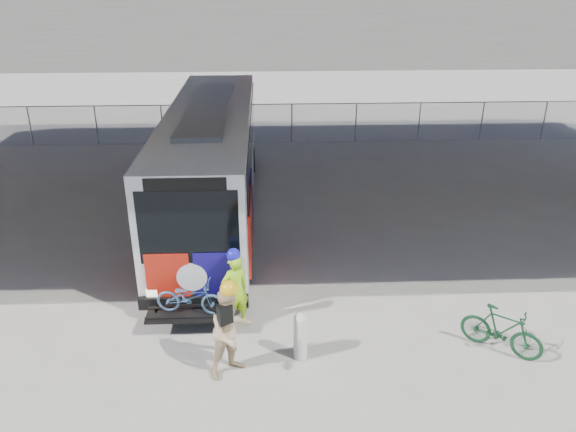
{
  "coord_description": "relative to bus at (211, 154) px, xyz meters",
  "views": [
    {
      "loc": [
        -0.28,
        -13.59,
        7.62
      ],
      "look_at": [
        0.3,
        -0.13,
        1.6
      ],
      "focal_mm": 35.0,
      "sensor_mm": 36.0,
      "label": 1
    }
  ],
  "objects": [
    {
      "name": "ground",
      "position": [
        2.0,
        -3.73,
        -2.11
      ],
      "size": [
        160.0,
        160.0,
        0.0
      ],
      "primitive_type": "plane",
      "color": "#9E9991",
      "rests_on": "ground"
    },
    {
      "name": "bus",
      "position": [
        0.0,
        0.0,
        0.0
      ],
      "size": [
        2.67,
        12.94,
        3.69
      ],
      "color": "silver",
      "rests_on": "ground"
    },
    {
      "name": "overpass",
      "position": [
        2.0,
        0.27,
        4.43
      ],
      "size": [
        40.0,
        16.0,
        7.95
      ],
      "color": "#605E59",
      "rests_on": "ground"
    },
    {
      "name": "bollard",
      "position": [
        2.4,
        -7.65,
        -1.52
      ],
      "size": [
        0.29,
        0.29,
        1.11
      ],
      "color": "silver",
      "rests_on": "ground"
    },
    {
      "name": "cyclist_tan",
      "position": [
        0.98,
        -8.04,
        -1.1
      ],
      "size": [
        1.2,
        1.14,
        2.13
      ],
      "rotation": [
        0.0,
        0.0,
        0.6
      ],
      "color": "#D3B487",
      "rests_on": "ground"
    },
    {
      "name": "chainlink_fence",
      "position": [
        2.0,
        8.27,
        -0.69
      ],
      "size": [
        30.0,
        0.06,
        30.0
      ],
      "color": "gray",
      "rests_on": "ground"
    },
    {
      "name": "cyclist_hivis",
      "position": [
        0.99,
        -6.34,
        -1.17
      ],
      "size": [
        0.77,
        0.67,
        1.94
      ],
      "rotation": [
        0.0,
        0.0,
        3.61
      ],
      "color": "#A5ED19",
      "rests_on": "ground"
    },
    {
      "name": "bike_parked",
      "position": [
        6.7,
        -7.61,
        -1.58
      ],
      "size": [
        1.69,
        1.46,
        1.05
      ],
      "primitive_type": "imported",
      "rotation": [
        0.0,
        0.0,
        0.91
      ],
      "color": "#144022",
      "rests_on": "ground"
    }
  ]
}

